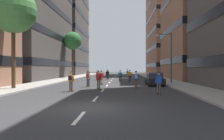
% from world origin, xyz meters
% --- Properties ---
extents(ground_plane, '(146.17, 146.17, 0.00)m').
position_xyz_m(ground_plane, '(0.00, 24.36, 0.00)').
color(ground_plane, '#333335').
extents(sidewalk_left, '(3.56, 67.00, 0.14)m').
position_xyz_m(sidewalk_left, '(-8.64, 27.41, 0.07)').
color(sidewalk_left, '#9E9991').
rests_on(sidewalk_left, ground_plane).
extents(sidewalk_right, '(3.56, 67.00, 0.14)m').
position_xyz_m(sidewalk_right, '(8.64, 27.41, 0.07)').
color(sidewalk_right, '#9E9991').
rests_on(sidewalk_right, ground_plane).
extents(lane_markings, '(0.16, 57.20, 0.01)m').
position_xyz_m(lane_markings, '(0.00, 25.50, 0.00)').
color(lane_markings, silver).
rests_on(lane_markings, ground_plane).
extents(building_left_mid, '(12.51, 21.82, 30.05)m').
position_xyz_m(building_left_mid, '(-16.61, 26.83, 15.12)').
color(building_left_mid, '#4C4744').
rests_on(building_left_mid, ground_plane).
extents(building_left_far, '(12.51, 21.08, 30.67)m').
position_xyz_m(building_left_far, '(-16.61, 51.56, 15.43)').
color(building_left_far, '#4C4744').
rests_on(building_left_far, ground_plane).
extents(building_right_mid, '(12.51, 16.44, 22.42)m').
position_xyz_m(building_right_mid, '(16.61, 26.83, 11.30)').
color(building_right_mid, '#9E6B51').
rests_on(building_right_mid, ground_plane).
extents(building_right_far, '(12.51, 22.57, 34.04)m').
position_xyz_m(building_right_far, '(16.61, 51.56, 17.11)').
color(building_right_far, '#9E6B51').
rests_on(building_right_far, ground_plane).
extents(parked_car_near, '(1.82, 4.40, 1.52)m').
position_xyz_m(parked_car_near, '(5.66, 13.84, 0.70)').
color(parked_car_near, black).
rests_on(parked_car_near, ground_plane).
extents(street_tree_near, '(4.36, 4.36, 9.64)m').
position_xyz_m(street_tree_near, '(-8.64, 8.36, 7.56)').
color(street_tree_near, '#4C3823').
rests_on(street_tree_near, sidewalk_left).
extents(street_tree_mid, '(3.72, 3.72, 9.53)m').
position_xyz_m(street_tree_mid, '(-8.64, 31.09, 7.75)').
color(street_tree_mid, '#4C3823').
rests_on(street_tree_mid, sidewalk_left).
extents(streetlamp_right, '(2.13, 0.30, 6.50)m').
position_xyz_m(streetlamp_right, '(7.92, 16.48, 4.14)').
color(streetlamp_right, '#3F3F44').
rests_on(streetlamp_right, sidewalk_right).
extents(skater_0, '(0.54, 0.91, 1.78)m').
position_xyz_m(skater_0, '(2.95, 32.96, 1.02)').
color(skater_0, brown).
rests_on(skater_0, ground_plane).
extents(skater_1, '(0.54, 0.91, 1.78)m').
position_xyz_m(skater_1, '(-1.29, 31.85, 1.02)').
color(skater_1, brown).
rests_on(skater_1, ground_plane).
extents(skater_2, '(0.56, 0.92, 1.78)m').
position_xyz_m(skater_2, '(-0.51, 9.03, 1.02)').
color(skater_2, brown).
rests_on(skater_2, ground_plane).
extents(skater_3, '(0.55, 0.92, 1.78)m').
position_xyz_m(skater_3, '(-3.92, 22.89, 0.98)').
color(skater_3, brown).
rests_on(skater_3, ground_plane).
extents(skater_4, '(0.56, 0.92, 1.78)m').
position_xyz_m(skater_4, '(-0.86, 25.19, 0.98)').
color(skater_4, brown).
rests_on(skater_4, ground_plane).
extents(skater_5, '(0.56, 0.92, 1.78)m').
position_xyz_m(skater_5, '(4.64, 5.51, 0.98)').
color(skater_5, brown).
rests_on(skater_5, ground_plane).
extents(skater_6, '(0.56, 0.92, 1.78)m').
position_xyz_m(skater_6, '(-0.77, 14.26, 0.98)').
color(skater_6, brown).
rests_on(skater_6, ground_plane).
extents(skater_7, '(0.55, 0.91, 1.78)m').
position_xyz_m(skater_7, '(3.20, 10.27, 1.02)').
color(skater_7, brown).
rests_on(skater_7, ground_plane).
extents(skater_8, '(0.57, 0.92, 1.78)m').
position_xyz_m(skater_8, '(-2.70, 6.96, 1.02)').
color(skater_8, brown).
rests_on(skater_8, ground_plane).
extents(skater_9, '(0.55, 0.92, 1.78)m').
position_xyz_m(skater_9, '(-1.94, 11.33, 1.02)').
color(skater_9, brown).
rests_on(skater_9, ground_plane).
extents(skater_10, '(0.54, 0.91, 1.78)m').
position_xyz_m(skater_10, '(1.51, 18.55, 1.02)').
color(skater_10, brown).
rests_on(skater_10, ground_plane).
extents(skater_11, '(0.56, 0.92, 1.78)m').
position_xyz_m(skater_11, '(-2.29, 22.67, 1.02)').
color(skater_11, brown).
rests_on(skater_11, ground_plane).
extents(skater_12, '(0.55, 0.92, 1.78)m').
position_xyz_m(skater_12, '(2.96, 20.46, 0.98)').
color(skater_12, brown).
rests_on(skater_12, ground_plane).
extents(skater_13, '(0.55, 0.92, 1.78)m').
position_xyz_m(skater_13, '(-0.89, 26.63, 0.98)').
color(skater_13, brown).
rests_on(skater_13, ground_plane).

